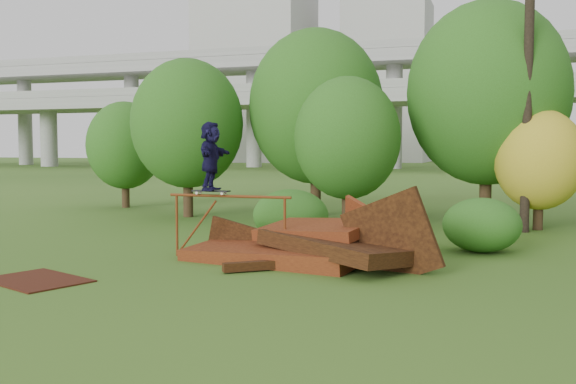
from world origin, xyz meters
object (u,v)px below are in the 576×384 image
(skater, at_px, (211,156))
(flat_plate, at_px, (37,280))
(utility_pole, at_px, (528,73))
(scrap_pile, at_px, (309,246))

(skater, bearing_deg, flat_plate, 143.75)
(utility_pole, bearing_deg, scrap_pile, -124.38)
(flat_plate, bearing_deg, scrap_pile, 39.79)
(scrap_pile, relative_size, flat_plate, 3.04)
(skater, xyz_separation_m, utility_pole, (7.00, 7.11, 2.40))
(scrap_pile, relative_size, skater, 3.73)
(scrap_pile, height_order, flat_plate, scrap_pile)
(scrap_pile, bearing_deg, flat_plate, -140.21)
(flat_plate, xyz_separation_m, utility_pole, (9.07, 10.52, 4.75))
(utility_pole, bearing_deg, flat_plate, -130.77)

